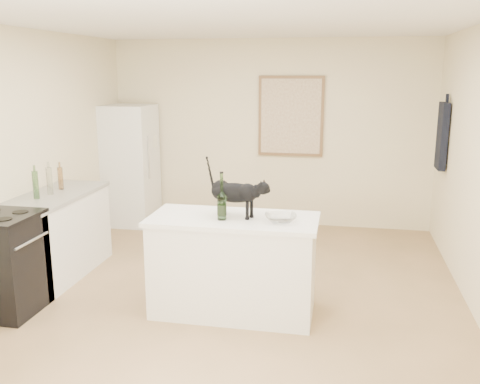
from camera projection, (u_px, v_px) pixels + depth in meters
name	position (u px, v px, depth m)	size (l,w,h in m)	color
floor	(228.00, 301.00, 5.07)	(5.50, 5.50, 0.00)	tan
ceiling	(226.00, 19.00, 4.48)	(5.50, 5.50, 0.00)	white
wall_back	(269.00, 134.00, 7.41)	(4.50, 4.50, 0.00)	beige
wall_front	(81.00, 288.00, 2.15)	(4.50, 4.50, 0.00)	beige
wall_left	(5.00, 160.00, 5.20)	(5.50, 5.50, 0.00)	beige
island_base	(234.00, 267.00, 4.76)	(1.44, 0.67, 0.86)	white
island_top	(233.00, 219.00, 4.66)	(1.50, 0.70, 0.04)	white
left_cabinets	(56.00, 237.00, 5.63)	(0.60, 1.40, 0.86)	white
left_countertop	(53.00, 196.00, 5.53)	(0.62, 1.44, 0.04)	gray
stove	(3.00, 265.00, 4.76)	(0.60, 0.60, 0.90)	black
fridge	(130.00, 165.00, 7.49)	(0.68, 0.68, 1.70)	white
artwork_frame	(291.00, 116.00, 7.26)	(0.90, 0.03, 1.10)	brown
artwork_canvas	(291.00, 116.00, 7.25)	(0.82, 0.00, 1.02)	beige
hanging_garment	(442.00, 136.00, 6.30)	(0.08, 0.34, 0.80)	black
black_cat	(235.00, 195.00, 4.64)	(0.55, 0.17, 0.39)	black
wine_bottle	(222.00, 199.00, 4.54)	(0.08, 0.08, 0.37)	#2A5E25
glass_bowl	(281.00, 218.00, 4.50)	(0.27, 0.27, 0.07)	white
fridge_paper	(154.00, 141.00, 7.45)	(0.00, 0.13, 0.17)	white
counter_bottle_cluster	(48.00, 182.00, 5.48)	(0.09, 0.50, 0.28)	#1B4F1B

